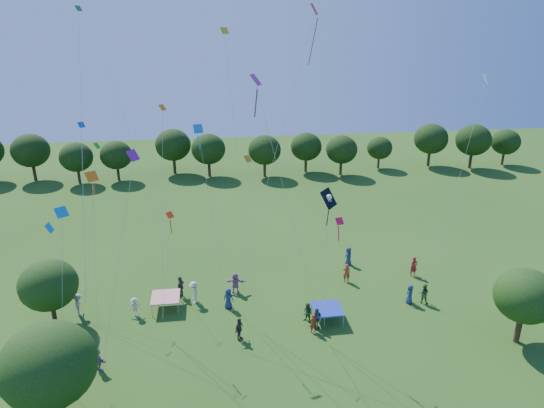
{
  "coord_description": "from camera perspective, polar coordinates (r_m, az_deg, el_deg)",
  "views": [
    {
      "loc": [
        -3.6,
        -13.06,
        21.4
      ],
      "look_at": [
        0.0,
        14.0,
        11.0
      ],
      "focal_mm": 32.0,
      "sensor_mm": 36.0,
      "label": 1
    }
  ],
  "objects": [
    {
      "name": "crowd_person_9",
      "position": [
        39.42,
        -15.84,
        -11.57
      ],
      "size": [
        1.04,
        0.5,
        1.57
      ],
      "primitive_type": "imported",
      "rotation": [
        0.0,
        0.0,
        0.04
      ],
      "color": "beige",
      "rests_on": "ground"
    },
    {
      "name": "crowd_person_13",
      "position": [
        42.94,
        8.76,
        -8.0
      ],
      "size": [
        0.72,
        0.54,
        1.72
      ],
      "primitive_type": "imported",
      "rotation": [
        0.0,
        0.0,
        2.92
      ],
      "color": "maroon",
      "rests_on": "ground"
    },
    {
      "name": "crowd_person_7",
      "position": [
        45.09,
        16.35,
        -7.07
      ],
      "size": [
        0.75,
        0.54,
        1.86
      ],
      "primitive_type": "imported",
      "rotation": [
        0.0,
        0.0,
        0.14
      ],
      "color": "maroon",
      "rests_on": "ground"
    },
    {
      "name": "small_kite_1",
      "position": [
        31.23,
        -12.76,
        3.0
      ],
      "size": [
        1.52,
        1.35,
        15.43
      ],
      "color": "orange"
    },
    {
      "name": "red_high_kite",
      "position": [
        32.85,
        3.33,
        15.96
      ],
      "size": [
        6.63,
        4.3,
        21.11
      ],
      "color": "red"
    },
    {
      "name": "crowd_person_17",
      "position": [
        34.85,
        -19.8,
        -16.8
      ],
      "size": [
        1.35,
        1.52,
        1.62
      ],
      "primitive_type": "imported",
      "rotation": [
        0.0,
        0.0,
        2.23
      ],
      "color": "#88518B",
      "rests_on": "ground"
    },
    {
      "name": "small_kite_12",
      "position": [
        39.78,
        -21.39,
        4.05
      ],
      "size": [
        0.55,
        5.59,
        12.8
      ],
      "color": "blue"
    },
    {
      "name": "small_kite_9",
      "position": [
        33.24,
        -12.03,
        -3.48
      ],
      "size": [
        1.39,
        0.57,
        8.23
      ],
      "color": "#FF310D"
    },
    {
      "name": "small_kite_13",
      "position": [
        24.03,
        0.35,
        5.72
      ],
      "size": [
        5.36,
        7.25,
        17.9
      ],
      "color": "#991986"
    },
    {
      "name": "crowd_person_3",
      "position": [
        40.82,
        -21.8,
        -10.95
      ],
      "size": [
        0.7,
        1.25,
        1.82
      ],
      "primitive_type": "imported",
      "rotation": [
        0.0,
        0.0,
        1.72
      ],
      "color": "#AF998C",
      "rests_on": "ground"
    },
    {
      "name": "small_kite_7",
      "position": [
        38.2,
        -24.41,
        -3.28
      ],
      "size": [
        1.77,
        0.75,
        6.54
      ],
      "color": "#0D8DCE"
    },
    {
      "name": "near_tree_north",
      "position": [
        39.21,
        -24.81,
        -8.64
      ],
      "size": [
        4.18,
        4.18,
        5.26
      ],
      "color": "#422B19",
      "rests_on": "ground"
    },
    {
      "name": "crowd_person_12",
      "position": [
        41.02,
        15.9,
        -10.15
      ],
      "size": [
        0.83,
        0.92,
        1.65
      ],
      "primitive_type": "imported",
      "rotation": [
        0.0,
        0.0,
        4.1
      ],
      "color": "navy",
      "rests_on": "ground"
    },
    {
      "name": "small_kite_15",
      "position": [
        30.25,
        -23.51,
        -3.34
      ],
      "size": [
        1.63,
        1.22,
        10.19
      ],
      "color": "#0C82C0"
    },
    {
      "name": "small_kite_2",
      "position": [
        33.38,
        -2.68,
        1.35
      ],
      "size": [
        0.59,
        1.73,
        11.51
      ],
      "color": "orange"
    },
    {
      "name": "crowd_person_1",
      "position": [
        36.39,
        4.88,
        -13.79
      ],
      "size": [
        0.62,
        0.45,
        1.51
      ],
      "primitive_type": "imported",
      "rotation": [
        0.0,
        0.0,
        3.31
      ],
      "color": "maroon",
      "rests_on": "ground"
    },
    {
      "name": "crowd_person_8",
      "position": [
        37.38,
        4.23,
        -12.65
      ],
      "size": [
        0.84,
        0.88,
        1.6
      ],
      "primitive_type": "imported",
      "rotation": [
        0.0,
        0.0,
        5.42
      ],
      "color": "#2A5524",
      "rests_on": "ground"
    },
    {
      "name": "crowd_person_6",
      "position": [
        39.01,
        -5.14,
        -11.0
      ],
      "size": [
        0.97,
        0.78,
        1.73
      ],
      "primitive_type": "imported",
      "rotation": [
        0.0,
        0.0,
        2.7
      ],
      "color": "navy",
      "rests_on": "ground"
    },
    {
      "name": "treeline",
      "position": [
        70.67,
        -5.87,
        6.56
      ],
      "size": [
        88.01,
        8.77,
        6.77
      ],
      "color": "#422B19",
      "rests_on": "ground"
    },
    {
      "name": "small_kite_11",
      "position": [
        39.92,
        -20.12,
        2.99
      ],
      "size": [
        1.46,
        5.2,
        11.18
      ],
      "color": "#1D8718"
    },
    {
      "name": "tent_blue",
      "position": [
        37.54,
        6.51,
        -12.15
      ],
      "size": [
        2.2,
        2.2,
        1.1
      ],
      "color": "#192EA8",
      "rests_on": "ground"
    },
    {
      "name": "small_kite_6",
      "position": [
        36.91,
        22.62,
        8.59
      ],
      "size": [
        2.23,
        0.73,
        16.62
      ],
      "color": "white"
    },
    {
      "name": "small_kite_3",
      "position": [
        39.44,
        -21.59,
        11.23
      ],
      "size": [
        1.05,
        7.21,
        21.1
      ],
      "color": "#198C35"
    },
    {
      "name": "crowd_person_0",
      "position": [
        45.8,
        8.99,
        -6.06
      ],
      "size": [
        0.66,
        0.95,
        1.74
      ],
      "primitive_type": "imported",
      "rotation": [
        0.0,
        0.0,
        4.97
      ],
      "color": "navy",
      "rests_on": "ground"
    },
    {
      "name": "small_kite_4",
      "position": [
        34.83,
        -8.16,
        5.44
      ],
      "size": [
        1.72,
        1.3,
        13.36
      ],
      "color": "blue"
    },
    {
      "name": "small_kite_14",
      "position": [
        41.61,
        -16.57,
        8.32
      ],
      "size": [
        5.35,
        7.08,
        17.11
      ],
      "color": "white"
    },
    {
      "name": "crowd_person_5",
      "position": [
        32.55,
        -23.82,
        -20.25
      ],
      "size": [
        1.78,
        0.76,
        1.86
      ],
      "primitive_type": "imported",
      "rotation": [
        0.0,
        0.0,
        -0.08
      ],
      "color": "#8F5385",
      "rests_on": "ground"
    },
    {
      "name": "crowd_person_15",
      "position": [
        39.91,
        -9.16,
        -10.25
      ],
      "size": [
        0.59,
        1.27,
        1.92
      ],
      "primitive_type": "imported",
      "rotation": [
        0.0,
        0.0,
        4.69
      ],
      "color": "beige",
      "rests_on": "ground"
    },
    {
      "name": "crowd_person_10",
      "position": [
        35.55,
        -3.88,
        -14.47
      ],
      "size": [
        0.94,
        1.11,
        1.75
      ],
      "primitive_type": "imported",
      "rotation": [
        0.0,
        0.0,
        1.0
      ],
      "color": "#382E2C",
      "rests_on": "ground"
    },
    {
      "name": "tent_red_stripe",
      "position": [
        39.61,
        -12.42,
        -10.63
      ],
      "size": [
        2.2,
        2.2,
        1.1
      ],
      "color": "red",
      "rests_on": "ground"
    },
    {
      "name": "crowd_person_16",
      "position": [
        40.93,
        -10.69,
        -9.55
      ],
      "size": [
        0.87,
        1.21,
        1.88
      ],
      "primitive_type": "imported",
      "rotation": [
        0.0,
        0.0,
        4.33
      ],
      "color": "#3D3331",
      "rests_on": "ground"
    },
    {
      "name": "small_kite_0",
      "position": [
        27.85,
        -20.28,
        -1.15
      ],
      "size": [
        1.38,
        0.98,
        12.62
      ],
      "color": "#E05F0D"
    },
    {
      "name": "near_tree_west",
      "position": [
        29.99,
        -24.82,
        -16.84
      ],
      "size": [
        5.17,
        5.17,
        6.34
      ],
      "color": "#422B19",
      "rests_on": "ground"
    },
    {
      "name": "near_tree_east",
      "position": [
        37.91,
        27.66,
        -9.55
      ],
      "size": [
        4.17,
        4.17,
        5.63
      ],
      "color": "#422B19",
      "rests_on": "ground"
    },
    {
      "name": "pirate_kite",
      "position": [
        31.27,
        6.69,
        0.49
      ],
      "size": [
        1.33,
        1.41,
        9.91
      ],
      "color": "black"
    },
    {
      "name": "crowd_person_11",
      "position": [
        40.99,
        -4.33,
        -9.21
      ],
      "size": [
        1.77,
        0.9,
        1.81
      ],
      "primitive_type": "imported",
      "rotation": [
        0.0,
        0.0,
        2.96
      ],
      "color": "#AB6494",
      "rests_on": "ground"
    },
    {
      "name": "small_kite_8",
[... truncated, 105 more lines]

